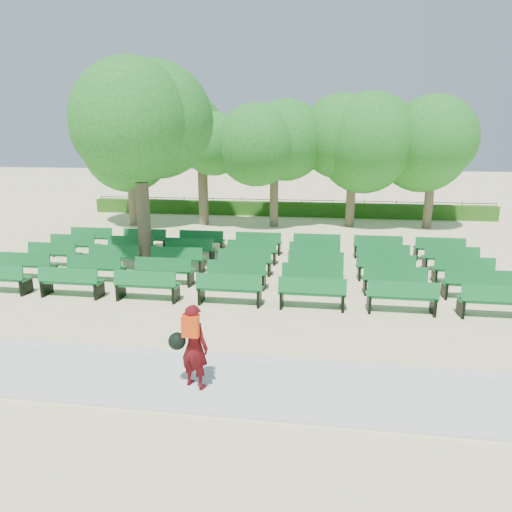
{
  "coord_description": "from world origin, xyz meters",
  "views": [
    {
      "loc": [
        2.32,
        -15.59,
        4.89
      ],
      "look_at": [
        0.19,
        -1.0,
        1.1
      ],
      "focal_mm": 32.0,
      "sensor_mm": 36.0,
      "label": 1
    }
  ],
  "objects": [
    {
      "name": "curb",
      "position": [
        0.0,
        -6.25,
        0.05
      ],
      "size": [
        30.0,
        0.12,
        0.1
      ],
      "primitive_type": "cube",
      "color": "silver",
      "rests_on": "ground"
    },
    {
      "name": "paving",
      "position": [
        0.0,
        -7.4,
        0.03
      ],
      "size": [
        30.0,
        2.2,
        0.06
      ],
      "primitive_type": "cube",
      "color": "silver",
      "rests_on": "ground"
    },
    {
      "name": "tree_among",
      "position": [
        -4.39,
        0.77,
        4.6
      ],
      "size": [
        4.77,
        4.77,
        6.77
      ],
      "color": "brown",
      "rests_on": "ground"
    },
    {
      "name": "ground",
      "position": [
        0.0,
        0.0,
        0.0
      ],
      "size": [
        120.0,
        120.0,
        0.0
      ],
      "primitive_type": "plane",
      "color": "beige"
    },
    {
      "name": "bench_array",
      "position": [
        -0.41,
        0.49,
        0.1
      ],
      "size": [
        2.0,
        0.71,
        1.25
      ],
      "rotation": [
        0.0,
        0.0,
        -0.05
      ],
      "color": "#12672B",
      "rests_on": "ground"
    },
    {
      "name": "person",
      "position": [
        -0.11,
        -7.61,
        0.96
      ],
      "size": [
        0.87,
        0.62,
        1.74
      ],
      "rotation": [
        0.0,
        0.0,
        2.76
      ],
      "color": "#4C0A0E",
      "rests_on": "ground"
    },
    {
      "name": "fence",
      "position": [
        0.0,
        14.4,
        0.0
      ],
      "size": [
        26.0,
        0.1,
        1.02
      ],
      "primitive_type": null,
      "color": "black",
      "rests_on": "ground"
    },
    {
      "name": "tree_line",
      "position": [
        0.0,
        10.0,
        0.0
      ],
      "size": [
        21.8,
        6.8,
        7.04
      ],
      "primitive_type": null,
      "color": "#227421",
      "rests_on": "ground"
    },
    {
      "name": "hedge",
      "position": [
        0.0,
        14.0,
        0.45
      ],
      "size": [
        26.0,
        0.7,
        0.9
      ],
      "primitive_type": "cube",
      "color": "#265716",
      "rests_on": "ground"
    }
  ]
}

